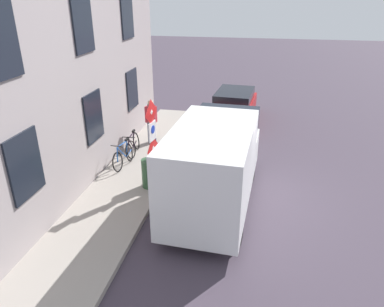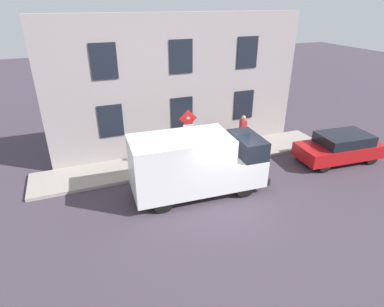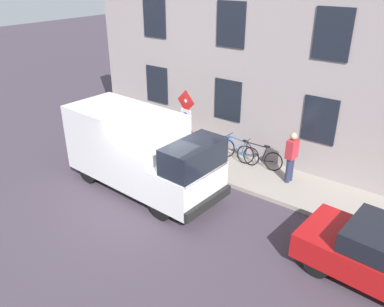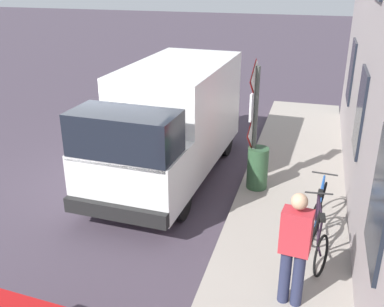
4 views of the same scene
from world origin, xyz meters
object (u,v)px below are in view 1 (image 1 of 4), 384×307
pedestrian (151,120)px  litter_bin (149,173)px  delivery_van (215,162)px  sign_post_stacked (152,137)px  bicycle_blue (124,155)px  bicycle_black (133,145)px  parked_hatchback (234,105)px

pedestrian → litter_bin: 3.58m
pedestrian → delivery_van: bearing=-134.9°
sign_post_stacked → delivery_van: bearing=168.0°
delivery_van → litter_bin: bearing=82.2°
sign_post_stacked → pedestrian: size_ratio=1.53×
delivery_van → bicycle_blue: bearing=65.9°
bicycle_black → bicycle_blue: same height
sign_post_stacked → parked_hatchback: (-1.76, -7.12, -1.05)m
sign_post_stacked → parked_hatchback: 7.41m
delivery_van → litter_bin: 2.21m
delivery_van → bicycle_black: size_ratio=3.16×
litter_bin → pedestrian: bearing=-74.4°
delivery_van → litter_bin: delivery_van is taller
bicycle_blue → pedestrian: bearing=176.0°
sign_post_stacked → bicycle_black: sign_post_stacked is taller
sign_post_stacked → parked_hatchback: bearing=-103.8°
parked_hatchback → bicycle_blue: parked_hatchback is taller
bicycle_blue → bicycle_black: bearing=-175.0°
parked_hatchback → bicycle_black: size_ratio=2.40×
bicycle_blue → litter_bin: (-1.29, 1.31, 0.08)m
sign_post_stacked → pedestrian: sign_post_stacked is taller
bicycle_black → pedestrian: 1.44m
delivery_van → litter_bin: (2.05, -0.38, -0.74)m
parked_hatchback → pedestrian: 4.71m
bicycle_black → bicycle_blue: (0.00, 0.82, 0.00)m
litter_bin → bicycle_blue: bearing=-45.5°
sign_post_stacked → litter_bin: (0.15, 0.02, -1.19)m
delivery_van → parked_hatchback: size_ratio=1.32×
bicycle_blue → pedestrian: size_ratio=1.00×
bicycle_blue → parked_hatchback: bearing=156.4°
delivery_van → pedestrian: 4.84m
parked_hatchback → litter_bin: (1.90, 7.14, -0.14)m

